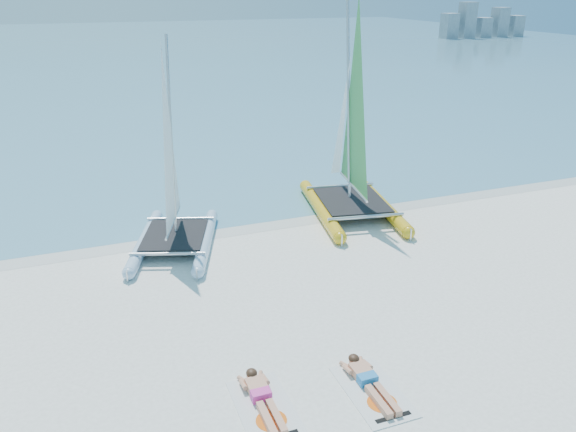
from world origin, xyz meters
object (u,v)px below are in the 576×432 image
at_px(catamaran_blue, 171,187).
at_px(sunbather_b, 368,380).
at_px(catamaran_yellow, 349,142).
at_px(sunbather_a, 262,397).
at_px(towel_b, 373,391).
at_px(towel_a, 265,408).

bearing_deg(catamaran_blue, sunbather_b, -54.21).
bearing_deg(catamaran_yellow, sunbather_a, -115.12).
xyz_separation_m(catamaran_yellow, towel_b, (-3.81, -8.87, -2.29)).
xyz_separation_m(sunbather_a, sunbather_b, (2.06, -0.29, 0.00)).
bearing_deg(catamaran_yellow, towel_b, -103.39).
bearing_deg(towel_a, sunbather_a, 90.00).
bearing_deg(sunbather_b, towel_b, -90.00).
distance_m(catamaran_blue, towel_b, 8.38).
relative_size(catamaran_blue, sunbather_b, 3.54).
xyz_separation_m(catamaran_yellow, towel_a, (-5.87, -8.58, -2.29)).
distance_m(towel_a, towel_b, 2.08).
relative_size(towel_a, sunbather_b, 1.07).
height_order(sunbather_a, sunbather_b, same).
xyz_separation_m(catamaran_blue, towel_b, (2.32, -7.84, -1.82)).
height_order(catamaran_yellow, sunbather_a, catamaran_yellow).
xyz_separation_m(catamaran_yellow, sunbather_b, (-3.81, -8.67, -2.18)).
bearing_deg(towel_b, sunbather_b, 90.00).
distance_m(catamaran_yellow, sunbather_a, 10.47).
distance_m(catamaran_yellow, towel_a, 10.65).
bearing_deg(catamaran_blue, towel_a, -69.11).
bearing_deg(towel_b, catamaran_blue, 106.50).
xyz_separation_m(catamaran_blue, sunbather_b, (2.32, -7.65, -1.71)).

